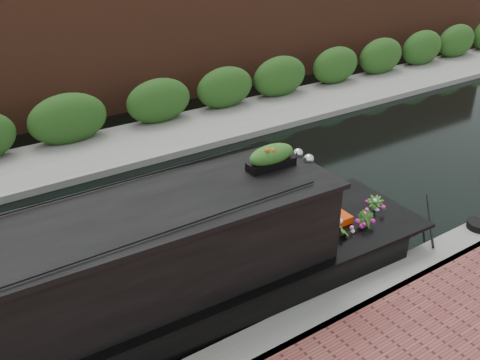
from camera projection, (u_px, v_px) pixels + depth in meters
ground at (170, 236)px, 9.87m from camera, size 80.00×80.00×0.00m
near_bank_coping at (281, 344)px, 7.44m from camera, size 40.00×0.60×0.50m
far_bank_path at (90, 158)px, 12.96m from camera, size 40.00×2.40×0.34m
far_hedge at (78, 146)px, 13.63m from camera, size 40.00×1.10×2.80m
far_brick_wall at (53, 121)px, 15.17m from camera, size 40.00×1.00×8.00m
narrowboat at (75, 312)px, 6.90m from camera, size 10.98×2.36×2.55m
rope_fender at (385, 218)px, 10.13m from camera, size 0.34×0.38×0.34m
coiled_mooring_rope at (479, 225)px, 9.64m from camera, size 0.44×0.44×0.12m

